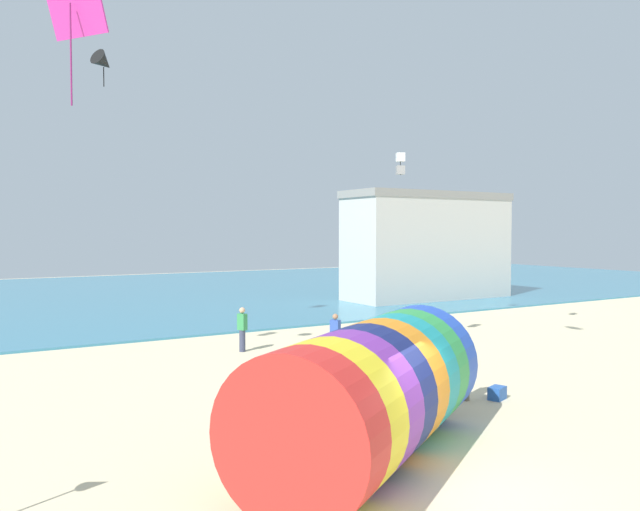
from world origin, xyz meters
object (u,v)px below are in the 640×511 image
at_px(kite_handler, 465,370).
at_px(bystander_mid_beach, 335,335).
at_px(giant_inflatable_tube, 371,392).
at_px(kite_white_box, 400,164).
at_px(bystander_near_water, 242,329).
at_px(cooler_box, 497,393).
at_px(kite_black_delta, 104,62).

xyz_separation_m(kite_handler, bystander_mid_beach, (0.13, 7.02, -0.03)).
bearing_deg(giant_inflatable_tube, kite_white_box, 49.03).
height_order(kite_white_box, bystander_near_water, kite_white_box).
xyz_separation_m(kite_white_box, bystander_near_water, (-5.52, 2.89, -6.49)).
distance_m(bystander_mid_beach, cooler_box, 7.48).
bearing_deg(kite_white_box, cooler_box, -106.92).
height_order(kite_black_delta, bystander_near_water, kite_black_delta).
distance_m(kite_handler, bystander_mid_beach, 7.02).
bearing_deg(cooler_box, kite_black_delta, 137.19).
bearing_deg(giant_inflatable_tube, kite_black_delta, 106.70).
bearing_deg(giant_inflatable_tube, bystander_mid_beach, 61.58).
height_order(kite_handler, bystander_mid_beach, kite_handler).
distance_m(giant_inflatable_tube, kite_white_box, 13.55).
bearing_deg(kite_handler, cooler_box, -25.91).
xyz_separation_m(giant_inflatable_tube, bystander_near_water, (2.46, 12.08, -0.53)).
distance_m(giant_inflatable_tube, bystander_mid_beach, 10.73).
bearing_deg(kite_handler, kite_black_delta, 135.81).
height_order(giant_inflatable_tube, kite_white_box, kite_white_box).
xyz_separation_m(kite_handler, kite_white_box, (3.02, 6.79, 6.54)).
bearing_deg(bystander_mid_beach, kite_handler, -91.10).
relative_size(giant_inflatable_tube, cooler_box, 14.37).
relative_size(giant_inflatable_tube, kite_handler, 4.50).
distance_m(kite_black_delta, bystander_near_water, 10.85).
distance_m(giant_inflatable_tube, kite_handler, 5.54).
relative_size(kite_black_delta, bystander_near_water, 0.65).
bearing_deg(bystander_near_water, kite_black_delta, -161.16).
height_order(bystander_near_water, cooler_box, bystander_near_water).
relative_size(kite_handler, kite_white_box, 1.85).
distance_m(kite_white_box, bystander_near_water, 8.99).
bearing_deg(kite_white_box, bystander_mid_beach, 175.53).
xyz_separation_m(bystander_mid_beach, cooler_box, (0.69, -7.42, -0.64)).
distance_m(kite_white_box, cooler_box, 10.42).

